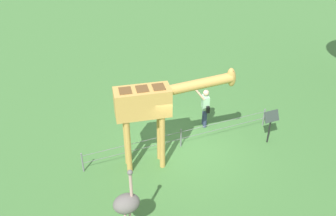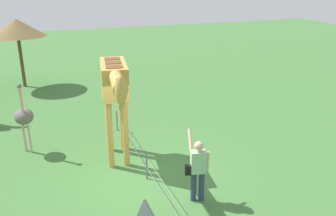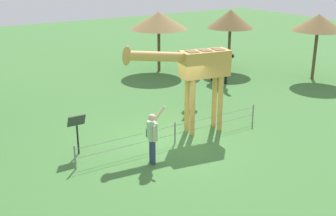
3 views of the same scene
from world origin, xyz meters
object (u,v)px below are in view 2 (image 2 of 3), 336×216
at_px(ostrich, 24,117).
at_px(visitor, 198,167).
at_px(giraffe, 115,87).
at_px(shade_hut_aside, 17,28).

bearing_deg(ostrich, visitor, 42.25).
bearing_deg(giraffe, shade_hut_aside, -164.60).
bearing_deg(visitor, ostrich, -137.75).
bearing_deg(ostrich, giraffe, 56.30).
bearing_deg(ostrich, shade_hut_aside, -179.44).
height_order(visitor, ostrich, ostrich).
bearing_deg(shade_hut_aside, giraffe, 15.40).
relative_size(ostrich, shade_hut_aside, 0.68).
relative_size(giraffe, visitor, 2.21).
height_order(ostrich, shade_hut_aside, shade_hut_aside).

